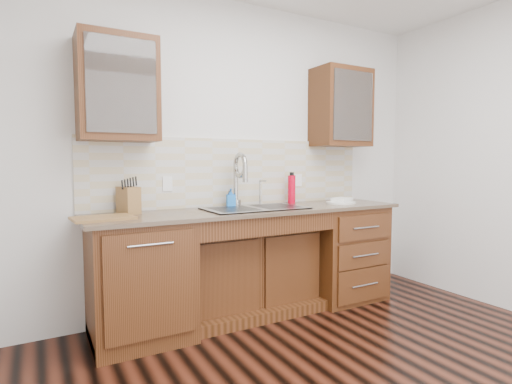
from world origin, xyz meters
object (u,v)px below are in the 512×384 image
knife_block (129,200)px  soap_bottle (231,198)px  water_bottle (292,189)px  plate (341,203)px  cutting_board (103,218)px

knife_block → soap_bottle: bearing=-16.0°
soap_bottle → water_bottle: size_ratio=0.61×
soap_bottle → plate: bearing=3.1°
water_bottle → knife_block: water_bottle is taller
plate → knife_block: (-1.89, 0.21, 0.09)m
water_bottle → cutting_board: (-1.71, -0.25, -0.12)m
plate → knife_block: 1.90m
water_bottle → cutting_board: size_ratio=0.67×
water_bottle → plate: water_bottle is taller
soap_bottle → water_bottle: water_bottle is taller
water_bottle → plate: bearing=-30.0°
water_bottle → knife_block: 1.49m
soap_bottle → knife_block: knife_block is taller
plate → water_bottle: bearing=150.0°
soap_bottle → water_bottle: (0.63, 0.00, 0.05)m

